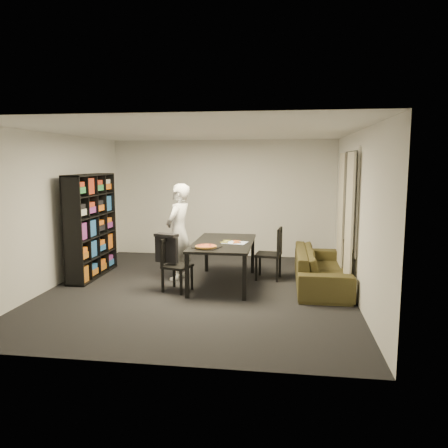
# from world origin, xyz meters

# --- Properties ---
(room) EXTENTS (5.01, 5.51, 2.61)m
(room) POSITION_xyz_m (0.00, 0.00, 1.30)
(room) COLOR black
(room) RESTS_ON ground
(window_pane) EXTENTS (0.02, 1.40, 1.60)m
(window_pane) POSITION_xyz_m (2.48, 0.60, 1.50)
(window_pane) COLOR black
(window_pane) RESTS_ON room
(window_frame) EXTENTS (0.03, 1.52, 1.72)m
(window_frame) POSITION_xyz_m (2.48, 0.60, 1.50)
(window_frame) COLOR white
(window_frame) RESTS_ON room
(curtain_left) EXTENTS (0.03, 0.70, 2.25)m
(curtain_left) POSITION_xyz_m (2.40, 0.08, 1.15)
(curtain_left) COLOR beige
(curtain_left) RESTS_ON room
(curtain_right) EXTENTS (0.03, 0.70, 2.25)m
(curtain_right) POSITION_xyz_m (2.40, 1.12, 1.15)
(curtain_right) COLOR beige
(curtain_right) RESTS_ON room
(bookshelf) EXTENTS (0.35, 1.50, 1.90)m
(bookshelf) POSITION_xyz_m (-2.16, 0.60, 0.95)
(bookshelf) COLOR black
(bookshelf) RESTS_ON room
(dining_table) EXTENTS (1.00, 1.80, 0.75)m
(dining_table) POSITION_xyz_m (0.35, 0.38, 0.68)
(dining_table) COLOR black
(dining_table) RESTS_ON room
(chair_left) EXTENTS (0.51, 0.51, 0.88)m
(chair_left) POSITION_xyz_m (-0.43, -0.09, 0.50)
(chair_left) COLOR black
(chair_left) RESTS_ON room
(chair_right) EXTENTS (0.49, 0.49, 0.95)m
(chair_right) POSITION_xyz_m (1.20, 0.84, 0.54)
(chair_right) COLOR black
(chair_right) RESTS_ON room
(draped_jacket) EXTENTS (0.42, 0.28, 0.49)m
(draped_jacket) POSITION_xyz_m (-0.54, -0.06, 0.73)
(draped_jacket) COLOR black
(draped_jacket) RESTS_ON chair_left
(person) EXTENTS (0.57, 0.72, 1.74)m
(person) POSITION_xyz_m (-0.50, 0.62, 0.87)
(person) COLOR silver
(person) RESTS_ON room
(baking_tray) EXTENTS (0.48, 0.43, 0.01)m
(baking_tray) POSITION_xyz_m (0.15, -0.14, 0.76)
(baking_tray) COLOR black
(baking_tray) RESTS_ON dining_table
(pepperoni_pizza) EXTENTS (0.35, 0.35, 0.03)m
(pepperoni_pizza) POSITION_xyz_m (0.15, -0.19, 0.78)
(pepperoni_pizza) COLOR olive
(pepperoni_pizza) RESTS_ON dining_table
(kitchen_towel) EXTENTS (0.45, 0.38, 0.01)m
(kitchen_towel) POSITION_xyz_m (0.55, 0.33, 0.75)
(kitchen_towel) COLOR white
(kitchen_towel) RESTS_ON dining_table
(pizza_slices) EXTENTS (0.44, 0.39, 0.01)m
(pizza_slices) POSITION_xyz_m (0.48, 0.35, 0.77)
(pizza_slices) COLOR gold
(pizza_slices) RESTS_ON dining_table
(sofa) EXTENTS (0.85, 2.17, 0.63)m
(sofa) POSITION_xyz_m (2.03, 0.52, 0.32)
(sofa) COLOR #383016
(sofa) RESTS_ON room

